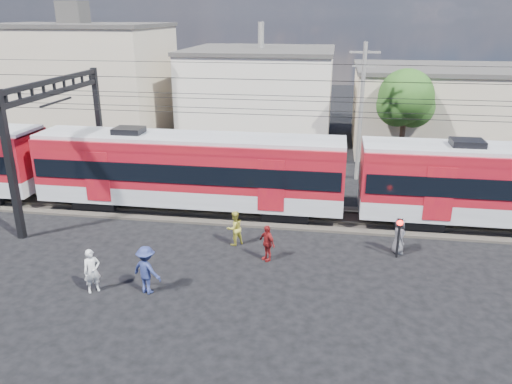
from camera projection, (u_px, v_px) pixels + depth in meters
ground at (209, 293)px, 19.05m from camera, size 120.00×120.00×0.00m
track_bed at (245, 213)px, 26.46m from camera, size 70.00×3.40×0.12m
rail_near at (243, 217)px, 25.73m from camera, size 70.00×0.12×0.12m
rail_far at (248, 206)px, 27.12m from camera, size 70.00×0.12×0.12m
commuter_train at (194, 169)px, 26.07m from camera, size 50.30×3.08×4.17m
catenary at (82, 114)px, 26.01m from camera, size 70.00×9.30×7.52m
building_west at (81, 81)px, 42.27m from camera, size 14.28×10.20×9.30m
building_midwest at (261, 92)px, 43.20m from camera, size 12.24×12.24×7.30m
building_mideast at (461, 109)px, 38.24m from camera, size 16.32×10.20×6.30m
utility_pole_mid at (361, 109)px, 30.58m from camera, size 1.80×0.24×8.50m
tree_near at (408, 100)px, 32.94m from camera, size 3.82×3.64×6.72m
pedestrian_a at (92, 271)px, 18.89m from camera, size 0.75×0.73×1.74m
pedestrian_b at (235, 228)px, 22.78m from camera, size 1.00×0.99×1.64m
pedestrian_c at (147, 270)px, 18.79m from camera, size 1.40×1.09×1.91m
pedestrian_d at (267, 243)px, 21.34m from camera, size 0.95×0.94×1.62m
pedestrian_e at (399, 236)px, 21.98m from camera, size 0.66×0.89×1.66m
crossing_signal at (399, 231)px, 21.41m from camera, size 0.26×0.26×1.81m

